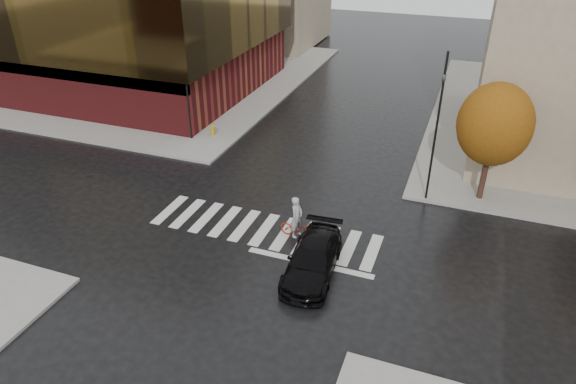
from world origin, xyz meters
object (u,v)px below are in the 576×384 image
at_px(traffic_light_nw, 186,84).
at_px(traffic_light_ne, 438,118).
at_px(cyclist, 298,225).
at_px(sedan, 313,259).
at_px(fire_hydrant, 213,129).

distance_m(traffic_light_nw, traffic_light_ne, 16.48).
relative_size(cyclist, traffic_light_ne, 0.28).
bearing_deg(sedan, fire_hydrant, 128.58).
relative_size(traffic_light_nw, traffic_light_ne, 0.84).
distance_m(cyclist, traffic_light_nw, 14.18).
bearing_deg(sedan, traffic_light_nw, 133.85).
xyz_separation_m(cyclist, fire_hydrant, (-9.68, 9.60, -0.19)).
bearing_deg(traffic_light_ne, traffic_light_nw, 11.16).
relative_size(traffic_light_nw, fire_hydrant, 8.71).
bearing_deg(fire_hydrant, traffic_light_nw, -138.63).
distance_m(sedan, cyclist, 2.77).
bearing_deg(traffic_light_nw, traffic_light_ne, 94.22).
xyz_separation_m(traffic_light_ne, fire_hydrant, (-15.10, 3.70, -4.27)).
xyz_separation_m(sedan, traffic_light_ne, (3.90, 8.21, 4.12)).
bearing_deg(cyclist, sedan, -137.64).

